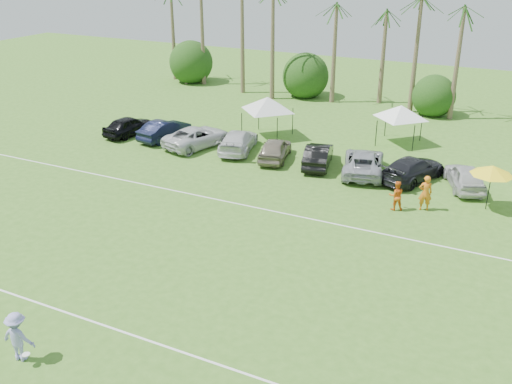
% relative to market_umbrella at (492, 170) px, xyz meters
% --- Properties ---
extents(ground, '(120.00, 120.00, 0.00)m').
position_rel_market_umbrella_xyz_m(ground, '(-12.14, -19.34, -2.28)').
color(ground, '#407021').
rests_on(ground, ground).
extents(field_lines, '(80.00, 12.10, 0.01)m').
position_rel_market_umbrella_xyz_m(field_lines, '(-12.14, -11.34, -2.28)').
color(field_lines, white).
rests_on(field_lines, ground).
extents(palm_tree_0, '(2.40, 2.40, 8.90)m').
position_rel_market_umbrella_xyz_m(palm_tree_0, '(-34.14, 18.66, 5.20)').
color(palm_tree_0, brown).
rests_on(palm_tree_0, ground).
extents(palm_tree_1, '(2.40, 2.40, 9.90)m').
position_rel_market_umbrella_xyz_m(palm_tree_1, '(-29.14, 18.66, 6.07)').
color(palm_tree_1, brown).
rests_on(palm_tree_1, ground).
extents(palm_tree_4, '(2.40, 2.40, 8.90)m').
position_rel_market_umbrella_xyz_m(palm_tree_4, '(-16.14, 18.66, 5.20)').
color(palm_tree_4, brown).
rests_on(palm_tree_4, ground).
extents(palm_tree_5, '(2.40, 2.40, 9.90)m').
position_rel_market_umbrella_xyz_m(palm_tree_5, '(-12.14, 18.66, 6.07)').
color(palm_tree_5, brown).
rests_on(palm_tree_5, ground).
extents(bush_tree_0, '(4.00, 4.00, 4.00)m').
position_rel_market_umbrella_xyz_m(bush_tree_0, '(-31.14, 19.66, -0.48)').
color(bush_tree_0, brown).
rests_on(bush_tree_0, ground).
extents(bush_tree_1, '(4.00, 4.00, 4.00)m').
position_rel_market_umbrella_xyz_m(bush_tree_1, '(-18.14, 19.66, -0.48)').
color(bush_tree_1, brown).
rests_on(bush_tree_1, ground).
extents(bush_tree_2, '(4.00, 4.00, 4.00)m').
position_rel_market_umbrella_xyz_m(bush_tree_2, '(-6.14, 19.66, -0.48)').
color(bush_tree_2, brown).
rests_on(bush_tree_2, ground).
extents(sideline_player_a, '(0.84, 0.69, 1.98)m').
position_rel_market_umbrella_xyz_m(sideline_player_a, '(-3.04, -1.56, -1.29)').
color(sideline_player_a, orange).
rests_on(sideline_player_a, ground).
extents(sideline_player_b, '(0.99, 0.91, 1.66)m').
position_rel_market_umbrella_xyz_m(sideline_player_b, '(-4.44, -2.23, -1.45)').
color(sideline_player_b, orange).
rests_on(sideline_player_b, ground).
extents(canopy_tent_left, '(4.39, 4.39, 3.56)m').
position_rel_market_umbrella_xyz_m(canopy_tent_left, '(-16.08, 6.31, 0.76)').
color(canopy_tent_left, black).
rests_on(canopy_tent_left, ground).
extents(canopy_tent_right, '(4.06, 4.06, 3.29)m').
position_rel_market_umbrella_xyz_m(canopy_tent_right, '(-6.94, 9.11, 0.54)').
color(canopy_tent_right, black).
rests_on(canopy_tent_right, ground).
extents(market_umbrella, '(2.28, 2.28, 2.54)m').
position_rel_market_umbrella_xyz_m(market_umbrella, '(0.00, 0.00, 0.00)').
color(market_umbrella, black).
rests_on(market_umbrella, ground).
extents(frisbee_player, '(1.30, 0.87, 1.87)m').
position_rel_market_umbrella_xyz_m(frisbee_player, '(-13.17, -20.08, -1.34)').
color(frisbee_player, '#9695D3').
rests_on(frisbee_player, ground).
extents(parked_car_0, '(2.36, 4.49, 1.46)m').
position_rel_market_umbrella_xyz_m(parked_car_0, '(-25.64, 2.14, -1.55)').
color(parked_car_0, black).
rests_on(parked_car_0, ground).
extents(parked_car_1, '(2.23, 4.61, 1.46)m').
position_rel_market_umbrella_xyz_m(parked_car_1, '(-22.63, 2.43, -1.55)').
color(parked_car_1, black).
rests_on(parked_car_1, ground).
extents(parked_car_2, '(3.78, 5.71, 1.46)m').
position_rel_market_umbrella_xyz_m(parked_car_2, '(-19.61, 2.09, -1.55)').
color(parked_car_2, silver).
rests_on(parked_car_2, ground).
extents(parked_car_3, '(3.22, 5.37, 1.46)m').
position_rel_market_umbrella_xyz_m(parked_car_3, '(-16.59, 2.57, -1.55)').
color(parked_car_3, silver).
rests_on(parked_car_3, ground).
extents(parked_car_4, '(2.62, 4.55, 1.46)m').
position_rel_market_umbrella_xyz_m(parked_car_4, '(-13.57, 2.11, -1.55)').
color(parked_car_4, gray).
rests_on(parked_car_4, ground).
extents(parked_car_5, '(2.49, 4.66, 1.46)m').
position_rel_market_umbrella_xyz_m(parked_car_5, '(-10.56, 2.23, -1.55)').
color(parked_car_5, black).
rests_on(parked_car_5, ground).
extents(parked_car_6, '(3.61, 5.67, 1.46)m').
position_rel_market_umbrella_xyz_m(parked_car_6, '(-7.54, 2.22, -1.55)').
color(parked_car_6, '#9EA1A8').
rests_on(parked_car_6, ground).
extents(parked_car_7, '(3.68, 5.42, 1.46)m').
position_rel_market_umbrella_xyz_m(parked_car_7, '(-4.52, 2.45, -1.55)').
color(parked_car_7, black).
rests_on(parked_car_7, ground).
extents(parked_car_8, '(3.16, 4.61, 1.46)m').
position_rel_market_umbrella_xyz_m(parked_car_8, '(-1.51, 2.53, -1.55)').
color(parked_car_8, silver).
rests_on(parked_car_8, ground).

